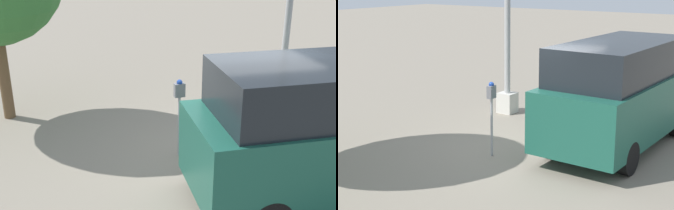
% 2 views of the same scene
% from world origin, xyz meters
% --- Properties ---
extents(ground_plane, '(80.00, 80.00, 0.00)m').
position_xyz_m(ground_plane, '(0.00, 0.00, 0.00)').
color(ground_plane, gray).
extents(parking_meter_near, '(0.21, 0.12, 1.56)m').
position_xyz_m(parking_meter_near, '(-0.69, 0.42, 1.15)').
color(parking_meter_near, '#9E9EA3').
rests_on(parking_meter_near, ground).
extents(lamp_post, '(0.44, 0.44, 5.93)m').
position_xyz_m(lamp_post, '(2.33, 2.08, 1.93)').
color(lamp_post, beige).
rests_on(lamp_post, ground).
extents(parked_van, '(4.74, 1.92, 2.31)m').
position_xyz_m(parked_van, '(1.34, -1.50, 1.23)').
color(parked_van, '#195142').
rests_on(parked_van, ground).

